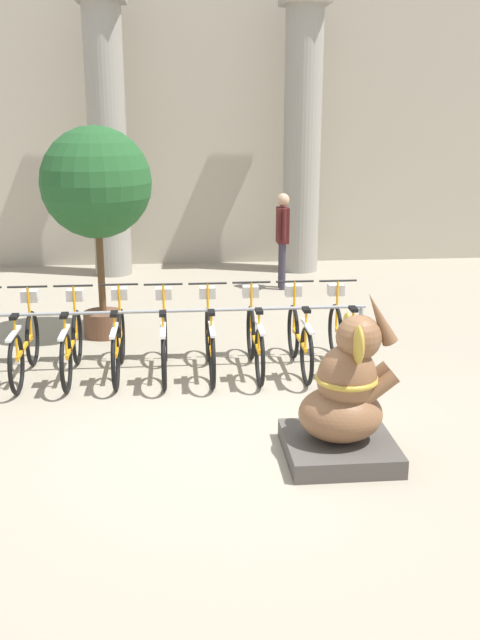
{
  "coord_description": "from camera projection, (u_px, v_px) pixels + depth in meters",
  "views": [
    {
      "loc": [
        -0.64,
        -6.44,
        3.06
      ],
      "look_at": [
        0.01,
        0.62,
        1.0
      ],
      "focal_mm": 40.0,
      "sensor_mm": 36.0,
      "label": 1
    }
  ],
  "objects": [
    {
      "name": "potted_tree",
      "position": [
        96.0,
        188.0,
        9.62
      ],
      "size": [
        1.51,
        1.51,
        2.92
      ],
      "color": "brown",
      "rests_on": "ground_plane"
    },
    {
      "name": "building_facade",
      "position": [
        203.0,
        117.0,
        14.46
      ],
      "size": [
        20.0,
        0.2,
        6.0
      ],
      "color": "#B2A893",
      "rests_on": "ground_plane"
    },
    {
      "name": "bicycle_2",
      "position": [
        72.0,
        343.0,
        8.53
      ],
      "size": [
        0.48,
        1.66,
        1.04
      ],
      "color": "black",
      "rests_on": "ground_plane"
    },
    {
      "name": "column_left",
      "position": [
        107.0,
        138.0,
        13.45
      ],
      "size": [
        0.9,
        0.9,
        5.16
      ],
      "color": "gray",
      "rests_on": "ground_plane"
    },
    {
      "name": "bicycle_3",
      "position": [
        118.0,
        342.0,
        8.6
      ],
      "size": [
        0.48,
        1.66,
        1.04
      ],
      "color": "black",
      "rests_on": "ground_plane"
    },
    {
      "name": "bicycle_1",
      "position": [
        25.0,
        345.0,
        8.49
      ],
      "size": [
        0.48,
        1.66,
        1.04
      ],
      "color": "black",
      "rests_on": "ground_plane"
    },
    {
      "name": "bicycle_4",
      "position": [
        164.0,
        341.0,
        8.61
      ],
      "size": [
        0.48,
        1.66,
        1.04
      ],
      "color": "black",
      "rests_on": "ground_plane"
    },
    {
      "name": "ground_plane",
      "position": [
        245.0,
        434.0,
        7.07
      ],
      "size": [
        60.0,
        60.0,
        0.0
      ],
      "primitive_type": "plane",
      "color": "#9E937F"
    },
    {
      "name": "person_pedestrian",
      "position": [
        282.0,
        232.0,
        12.69
      ],
      "size": [
        0.23,
        0.47,
        1.72
      ],
      "color": "#383342",
      "rests_on": "ground_plane"
    },
    {
      "name": "elephant_statue",
      "position": [
        345.0,
        403.0,
        6.47
      ],
      "size": [
        1.0,
        1.0,
        1.58
      ],
      "color": "#4C4742",
      "rests_on": "ground_plane"
    },
    {
      "name": "bicycle_5",
      "position": [
        210.0,
        340.0,
        8.65
      ],
      "size": [
        0.48,
        1.66,
        1.04
      ],
      "color": "black",
      "rests_on": "ground_plane"
    },
    {
      "name": "bike_rack",
      "position": [
        164.0,
        321.0,
        8.69
      ],
      "size": [
        5.01,
        0.05,
        0.77
      ],
      "color": "gray",
      "rests_on": "ground_plane"
    },
    {
      "name": "bicycle_7",
      "position": [
        299.0,
        337.0,
        8.77
      ],
      "size": [
        0.48,
        1.66,
        1.04
      ],
      "color": "black",
      "rests_on": "ground_plane"
    },
    {
      "name": "column_right",
      "position": [
        302.0,
        137.0,
        13.77
      ],
      "size": [
        0.9,
        0.9,
        5.16
      ],
      "color": "gray",
      "rests_on": "ground_plane"
    },
    {
      "name": "bicycle_6",
      "position": [
        255.0,
        339.0,
        8.72
      ],
      "size": [
        0.48,
        1.66,
        1.04
      ],
      "color": "black",
      "rests_on": "ground_plane"
    },
    {
      "name": "bicycle_8",
      "position": [
        343.0,
        336.0,
        8.8
      ],
      "size": [
        0.48,
        1.66,
        1.04
      ],
      "color": "black",
      "rests_on": "ground_plane"
    }
  ]
}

